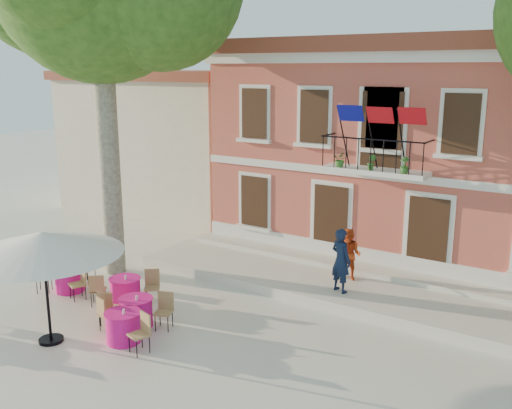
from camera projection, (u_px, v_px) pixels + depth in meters
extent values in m
plane|color=beige|center=(212.00, 331.00, 14.48)|extent=(90.00, 90.00, 0.00)
cube|color=#C34746|center=(420.00, 153.00, 20.76)|extent=(13.00, 8.00, 7.00)
cube|color=brown|center=(428.00, 47.00, 19.88)|extent=(13.50, 8.50, 0.50)
cube|color=silver|center=(387.00, 57.00, 16.75)|extent=(13.30, 0.35, 0.35)
cube|color=silver|center=(375.00, 171.00, 17.13)|extent=(3.20, 0.90, 0.15)
cube|color=black|center=(371.00, 139.00, 16.57)|extent=(3.20, 0.04, 0.04)
cube|color=#0C0F8D|center=(339.00, 113.00, 16.59)|extent=(0.76, 0.27, 0.47)
cube|color=red|center=(368.00, 114.00, 16.11)|extent=(0.76, 0.29, 0.47)
cube|color=red|center=(399.00, 116.00, 15.63)|extent=(0.76, 0.27, 0.47)
imported|color=#26591E|center=(340.00, 159.00, 17.34)|extent=(0.43, 0.37, 0.48)
imported|color=#26591E|center=(371.00, 162.00, 16.81)|extent=(0.26, 0.21, 0.48)
imported|color=#26591E|center=(405.00, 165.00, 16.28)|extent=(0.27, 0.27, 0.48)
cube|color=beige|center=(193.00, 142.00, 27.79)|extent=(9.00, 9.00, 6.00)
cube|color=brown|center=(191.00, 75.00, 27.04)|extent=(9.40, 9.40, 0.40)
cube|color=silver|center=(355.00, 288.00, 16.97)|extent=(14.00, 3.40, 0.30)
cylinder|color=#A59E84|center=(109.00, 154.00, 17.84)|extent=(0.65, 0.65, 7.81)
cylinder|color=black|center=(51.00, 340.00, 13.95)|extent=(0.59, 0.59, 0.08)
cylinder|color=black|center=(47.00, 294.00, 13.67)|extent=(0.07, 0.07, 2.47)
cone|color=white|center=(42.00, 243.00, 13.37)|extent=(3.76, 3.76, 0.54)
imported|color=#101A35|center=(341.00, 260.00, 16.10)|extent=(0.79, 0.65, 1.86)
imported|color=#C24016|center=(349.00, 255.00, 17.06)|extent=(0.76, 0.60, 1.56)
cylinder|color=#EC1696|center=(70.00, 279.00, 17.02)|extent=(0.84, 0.84, 0.75)
cylinder|color=#EC1696|center=(69.00, 267.00, 16.94)|extent=(0.90, 0.90, 0.02)
cube|color=#A28251|center=(87.00, 268.00, 17.66)|extent=(0.47, 0.47, 0.95)
cube|color=#A28251|center=(44.00, 277.00, 16.94)|extent=(0.59, 0.59, 0.95)
cube|color=#A28251|center=(77.00, 284.00, 16.40)|extent=(0.55, 0.55, 0.95)
cylinder|color=#EC1696|center=(136.00, 313.00, 14.69)|extent=(0.84, 0.84, 0.75)
cylinder|color=#EC1696|center=(135.00, 299.00, 14.60)|extent=(0.90, 0.90, 0.02)
cube|color=#A28251|center=(164.00, 312.00, 14.52)|extent=(0.55, 0.55, 0.95)
cube|color=#A28251|center=(109.00, 307.00, 14.81)|extent=(0.55, 0.55, 0.95)
cylinder|color=#EC1696|center=(125.00, 291.00, 16.10)|extent=(0.84, 0.84, 0.75)
cylinder|color=#EC1696|center=(125.00, 279.00, 16.01)|extent=(0.90, 0.90, 0.02)
cube|color=#A28251|center=(152.00, 287.00, 16.16)|extent=(0.59, 0.59, 0.95)
cube|color=#A28251|center=(98.00, 289.00, 16.00)|extent=(0.59, 0.59, 0.95)
cylinder|color=#EC1696|center=(123.00, 327.00, 13.87)|extent=(0.84, 0.84, 0.75)
cylinder|color=#EC1696|center=(122.00, 313.00, 13.78)|extent=(0.90, 0.90, 0.02)
cube|color=#A28251|center=(108.00, 314.00, 14.39)|extent=(0.52, 0.52, 0.95)
cube|color=#A28251|center=(139.00, 334.00, 13.30)|extent=(0.52, 0.52, 0.95)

